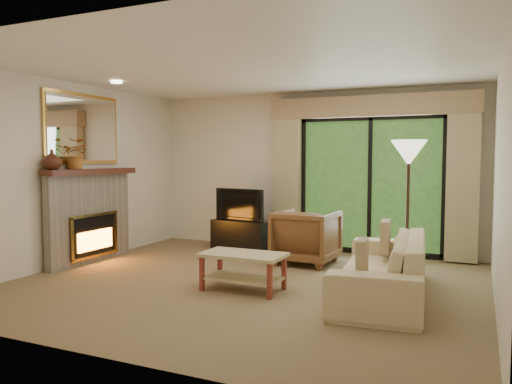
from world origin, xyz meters
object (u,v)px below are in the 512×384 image
at_px(media_console, 243,235).
at_px(coffee_table, 243,272).
at_px(sofa, 382,266).
at_px(armchair, 306,237).

xyz_separation_m(media_console, coffee_table, (1.09, -2.24, -0.03)).
bearing_deg(coffee_table, media_console, 116.05).
bearing_deg(sofa, media_console, -130.79).
bearing_deg(media_console, coffee_table, -55.36).
bearing_deg(armchair, sofa, 138.73).
relative_size(media_console, coffee_table, 1.04).
relative_size(media_console, sofa, 0.44).
xyz_separation_m(armchair, coffee_table, (-0.20, -1.69, -0.17)).
height_order(armchair, coffee_table, armchair).
height_order(sofa, coffee_table, sofa).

